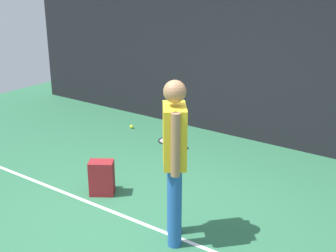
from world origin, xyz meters
TOP-DOWN VIEW (x-y plane):
  - ground_plane at (0.00, 0.00)m, footprint 12.00×12.00m
  - back_fence at (0.00, 3.00)m, footprint 10.00×0.10m
  - court_line at (0.00, -0.11)m, footprint 9.00×0.05m
  - tennis_player at (0.46, -0.14)m, footprint 0.42×0.45m
  - tennis_racket at (-1.19, 2.09)m, footprint 0.63×0.38m
  - backpack at (-0.84, 0.16)m, footprint 0.37×0.38m
  - tennis_ball_near_player at (-2.10, 2.24)m, footprint 0.07×0.07m

SIDE VIEW (x-z plane):
  - ground_plane at x=0.00m, z-range 0.00..0.00m
  - court_line at x=0.00m, z-range 0.00..0.00m
  - tennis_racket at x=-1.19m, z-range 0.00..0.03m
  - tennis_ball_near_player at x=-2.10m, z-range 0.00..0.07m
  - backpack at x=-0.84m, z-range -0.01..0.43m
  - tennis_player at x=0.46m, z-range 0.12..1.82m
  - back_fence at x=0.00m, z-range 0.00..2.48m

